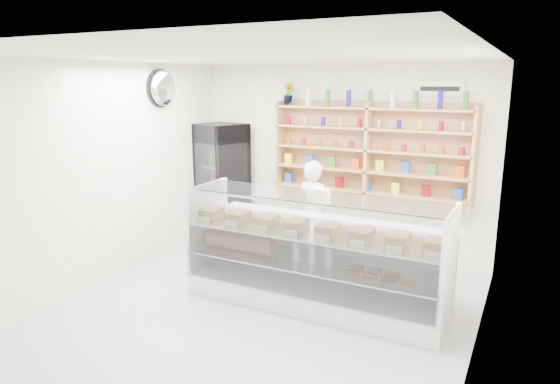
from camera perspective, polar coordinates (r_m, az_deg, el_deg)
The scene contains 8 objects.
room at distance 5.27m, azimuth -2.98°, elevation -0.08°, with size 5.00×5.00×5.00m.
display_counter at distance 5.87m, azimuth 3.97°, elevation -9.40°, with size 3.00×0.90×1.31m.
shop_worker at distance 6.92m, azimuth 3.85°, elevation -2.52°, with size 0.55×0.36×1.50m, color white.
drinks_cooler at distance 8.10m, azimuth -6.65°, elevation 1.09°, with size 0.84×0.83×1.89m.
wall_shelving at distance 7.16m, azimuth 10.04°, elevation 4.71°, with size 2.84×0.28×1.33m.
potted_plant at distance 7.56m, azimuth 1.02°, elevation 11.16°, with size 0.18×0.15×0.33m, color #1E6626.
security_mirror at distance 7.38m, azimuth -13.20°, elevation 11.48°, with size 0.15×0.50×0.50m, color silver.
wall_sign at distance 7.01m, azimuth 17.80°, elevation 11.17°, with size 0.62×0.03×0.20m, color white.
Camera 1 is at (2.60, -4.44, 2.56)m, focal length 32.00 mm.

